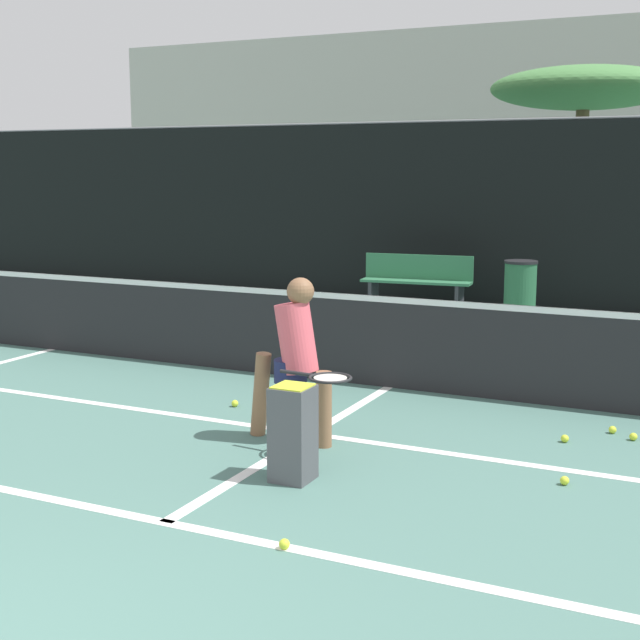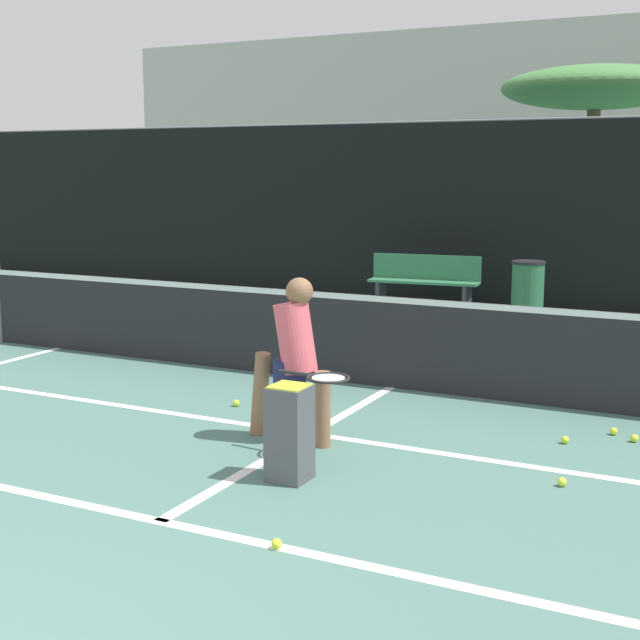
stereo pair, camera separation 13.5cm
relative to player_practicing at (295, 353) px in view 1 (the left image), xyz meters
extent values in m
cube|color=white|center=(0.02, -1.89, -0.75)|extent=(11.00, 0.10, 0.01)
cube|color=white|center=(0.02, 0.24, -0.75)|extent=(8.25, 0.10, 0.01)
cube|color=white|center=(0.02, 0.09, -0.75)|extent=(0.10, 3.96, 0.01)
cube|color=#232326|center=(0.02, 2.07, -0.28)|extent=(11.00, 0.02, 0.95)
cube|color=white|center=(0.02, 2.07, 0.17)|extent=(11.00, 0.03, 0.06)
cube|color=black|center=(0.02, 8.09, 0.74)|extent=(24.00, 0.06, 2.98)
cylinder|color=slate|center=(0.02, 8.09, 2.25)|extent=(24.00, 0.04, 0.04)
cylinder|color=#8C6042|center=(0.27, -0.02, -0.44)|extent=(0.13, 0.13, 0.63)
cylinder|color=#8C6042|center=(-0.35, 0.04, -0.39)|extent=(0.21, 0.15, 0.72)
cylinder|color=#1E234C|center=(-0.05, 0.01, -0.15)|extent=(0.28, 0.28, 0.19)
cylinder|color=#E55966|center=(0.01, 0.01, 0.13)|extent=(0.38, 0.30, 0.62)
sphere|color=#8C6042|center=(0.05, 0.00, 0.52)|extent=(0.22, 0.22, 0.22)
cylinder|color=#262628|center=(0.13, -0.23, -0.10)|extent=(0.30, 0.06, 0.03)
torus|color=#262628|center=(0.44, -0.26, -0.10)|extent=(0.37, 0.37, 0.02)
cylinder|color=beige|center=(0.44, -0.26, -0.10)|extent=(0.28, 0.28, 0.01)
sphere|color=#D1E033|center=(-0.54, 0.28, -0.72)|extent=(0.07, 0.07, 0.07)
sphere|color=#D1E033|center=(2.35, 1.38, -0.72)|extent=(0.07, 0.07, 0.07)
sphere|color=#D1E033|center=(-1.02, 0.72, -0.72)|extent=(0.07, 0.07, 0.07)
sphere|color=#D1E033|center=(0.90, -1.92, -0.72)|extent=(0.07, 0.07, 0.07)
sphere|color=#D1E033|center=(2.53, 1.25, -0.72)|extent=(0.07, 0.07, 0.07)
sphere|color=#D1E033|center=(2.03, 0.94, -0.72)|extent=(0.07, 0.07, 0.07)
sphere|color=#D1E033|center=(2.21, -0.08, -0.72)|extent=(0.07, 0.07, 0.07)
sphere|color=#D1E033|center=(-0.57, 0.48, -0.72)|extent=(0.07, 0.07, 0.07)
cube|color=#4C4C51|center=(0.40, -0.83, -0.40)|extent=(0.28, 0.28, 0.70)
cube|color=#D1E033|center=(0.40, -0.83, -0.07)|extent=(0.25, 0.25, 0.06)
cube|color=#33724C|center=(-1.47, 7.10, -0.31)|extent=(1.80, 0.54, 0.04)
cube|color=#33724C|center=(-1.49, 7.28, -0.10)|extent=(1.77, 0.22, 0.42)
cube|color=#333338|center=(-2.17, 7.03, -0.53)|extent=(0.06, 0.32, 0.44)
cube|color=#333338|center=(-0.76, 7.18, -0.53)|extent=(0.06, 0.32, 0.44)
cylinder|color=#28603D|center=(0.25, 6.93, -0.33)|extent=(0.48, 0.48, 0.83)
cylinder|color=black|center=(0.25, 6.93, 0.10)|extent=(0.50, 0.50, 0.04)
cube|color=navy|center=(-2.38, 11.30, -0.33)|extent=(1.62, 4.68, 0.84)
cube|color=#1E2328|center=(-2.38, 11.06, 0.37)|extent=(1.36, 2.81, 0.56)
cylinder|color=black|center=(-1.65, 12.80, -0.45)|extent=(0.18, 0.60, 0.60)
cylinder|color=black|center=(-1.65, 9.80, -0.45)|extent=(0.18, 0.60, 0.60)
cylinder|color=brown|center=(-0.06, 13.50, 1.02)|extent=(0.28, 0.28, 3.55)
ellipsoid|color=#477F42|center=(-0.06, 13.50, 3.15)|extent=(3.90, 3.90, 0.90)
cube|color=#B2ADA3|center=(0.02, 22.75, 2.56)|extent=(36.00, 2.40, 6.62)
camera|label=1|loc=(3.26, -6.35, 1.51)|focal=50.00mm
camera|label=2|loc=(3.38, -6.29, 1.51)|focal=50.00mm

